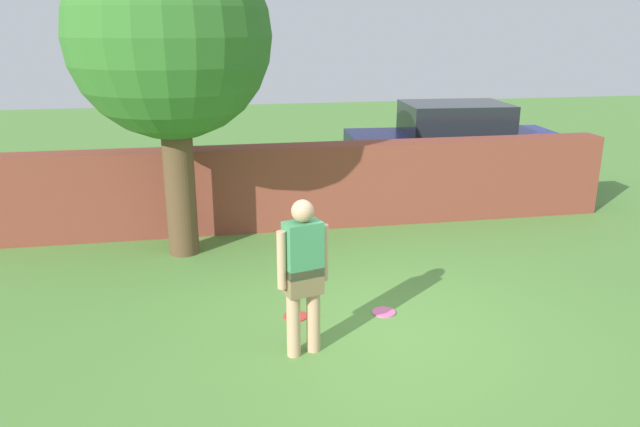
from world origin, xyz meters
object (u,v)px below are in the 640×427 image
at_px(tree, 170,39).
at_px(frisbee_pink, 384,312).
at_px(frisbee_red, 296,316).
at_px(car, 453,146).
at_px(person, 303,271).

bearing_deg(tree, frisbee_pink, -46.36).
distance_m(tree, frisbee_red, 4.03).
height_order(car, frisbee_red, car).
bearing_deg(frisbee_red, frisbee_pink, -4.73).
xyz_separation_m(frisbee_red, frisbee_pink, (1.02, -0.08, 0.00)).
relative_size(person, frisbee_red, 6.00).
xyz_separation_m(person, frisbee_red, (0.03, 0.79, -0.89)).
height_order(tree, car, tree).
distance_m(car, frisbee_pink, 6.07).
distance_m(car, frisbee_red, 6.56).
distance_m(person, car, 7.17).
height_order(person, frisbee_red, person).
relative_size(tree, car, 1.03).
bearing_deg(frisbee_red, person, -92.29).
xyz_separation_m(person, frisbee_pink, (1.05, 0.71, -0.89)).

